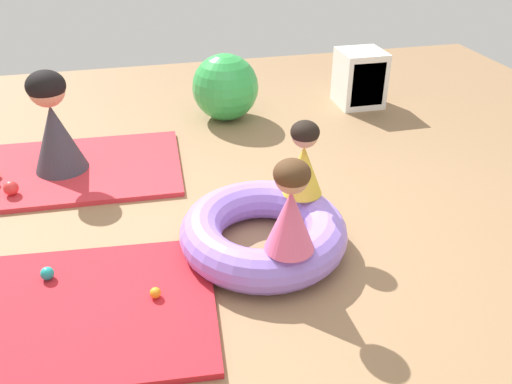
# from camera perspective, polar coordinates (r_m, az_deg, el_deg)

# --- Properties ---
(ground_plane) EXTENTS (8.00, 8.00, 0.00)m
(ground_plane) POSITION_cam_1_polar(r_m,az_deg,el_deg) (3.48, -0.74, -5.38)
(ground_plane) COLOR #93704C
(gym_mat_near_right) EXTENTS (1.63, 1.23, 0.04)m
(gym_mat_near_right) POSITION_cam_1_polar(r_m,az_deg,el_deg) (3.11, -19.14, -12.09)
(gym_mat_near_right) COLOR red
(gym_mat_near_right) RESTS_ON ground
(gym_mat_front) EXTENTS (1.90, 1.21, 0.04)m
(gym_mat_front) POSITION_cam_1_polar(r_m,az_deg,el_deg) (4.54, -19.98, 2.19)
(gym_mat_front) COLOR red
(gym_mat_front) RESTS_ON ground
(inflatable_cushion) EXTENTS (1.05, 1.05, 0.26)m
(inflatable_cushion) POSITION_cam_1_polar(r_m,az_deg,el_deg) (3.34, 0.81, -4.30)
(inflatable_cushion) COLOR #9975EA
(inflatable_cushion) RESTS_ON ground
(child_in_pink) EXTENTS (0.35, 0.35, 0.55)m
(child_in_pink) POSITION_cam_1_polar(r_m,az_deg,el_deg) (2.84, 3.75, -1.65)
(child_in_pink) COLOR #E5608E
(child_in_pink) RESTS_ON inflatable_cushion
(child_in_yellow) EXTENTS (0.28, 0.28, 0.51)m
(child_in_yellow) POSITION_cam_1_polar(r_m,az_deg,el_deg) (3.39, 5.14, 3.53)
(child_in_yellow) COLOR yellow
(child_in_yellow) RESTS_ON inflatable_cushion
(adult_seated) EXTENTS (0.57, 0.57, 0.80)m
(adult_seated) POSITION_cam_1_polar(r_m,az_deg,el_deg) (4.37, -20.92, 6.91)
(adult_seated) COLOR #383842
(adult_seated) RESTS_ON gym_mat_front
(play_ball_orange) EXTENTS (0.06, 0.06, 0.06)m
(play_ball_orange) POSITION_cam_1_polar(r_m,az_deg,el_deg) (3.03, -10.75, -10.59)
(play_ball_orange) COLOR orange
(play_ball_orange) RESTS_ON gym_mat_near_right
(play_ball_red) EXTENTS (0.11, 0.11, 0.11)m
(play_ball_red) POSITION_cam_1_polar(r_m,az_deg,el_deg) (4.27, -24.82, 0.38)
(play_ball_red) COLOR red
(play_ball_red) RESTS_ON gym_mat_front
(play_ball_teal) EXTENTS (0.08, 0.08, 0.08)m
(play_ball_teal) POSITION_cam_1_polar(r_m,az_deg,el_deg) (3.32, -21.51, -8.13)
(play_ball_teal) COLOR teal
(play_ball_teal) RESTS_ON gym_mat_near_right
(exercise_ball_large) EXTENTS (0.64, 0.64, 0.64)m
(exercise_ball_large) POSITION_cam_1_polar(r_m,az_deg,el_deg) (5.19, -3.31, 11.17)
(exercise_ball_large) COLOR green
(exercise_ball_large) RESTS_ON ground
(storage_cube) EXTENTS (0.44, 0.44, 0.56)m
(storage_cube) POSITION_cam_1_polar(r_m,az_deg,el_deg) (5.64, 11.17, 11.84)
(storage_cube) COLOR white
(storage_cube) RESTS_ON ground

